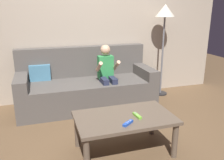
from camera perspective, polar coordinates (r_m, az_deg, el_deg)
ground_plane at (r=2.86m, az=1.65°, el=-14.51°), size 9.54×9.54×0.00m
wall_back at (r=3.98m, az=-5.89°, el=13.32°), size 4.77×0.05×2.50m
couch at (r=3.76m, az=-6.24°, el=-1.56°), size 2.08×0.80×0.90m
person_seated_on_couch at (r=3.58m, az=-1.18°, el=1.72°), size 0.32×0.39×0.97m
coffee_table at (r=2.52m, az=3.01°, el=-9.92°), size 1.02×0.61×0.42m
game_remote_lime_near_edge at (r=2.49m, az=6.06°, el=-8.51°), size 0.05×0.14×0.03m
game_remote_blue_center at (r=2.33m, az=3.88°, el=-10.30°), size 0.13×0.11×0.03m
floor_lamp at (r=4.15m, az=12.58°, el=14.46°), size 0.32×0.32×1.56m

